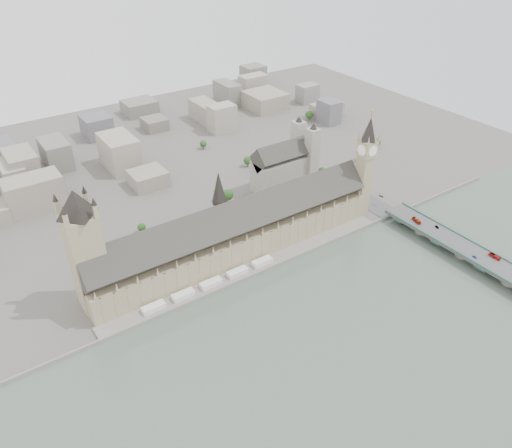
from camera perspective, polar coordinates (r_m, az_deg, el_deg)
ground at (r=426.62m, az=-0.95°, el=-4.75°), size 900.00×900.00×0.00m
river_thames at (r=340.89m, az=15.49°, el=-18.77°), size 600.00×600.00×0.00m
embankment_wall at (r=415.92m, az=0.20°, el=-5.64°), size 600.00×1.50×3.00m
river_terrace at (r=421.08m, az=-0.38°, el=-5.16°), size 270.00×15.00×2.00m
terrace_tents at (r=403.57m, az=-5.17°, el=-6.76°), size 118.00×7.00×4.00m
palace_of_westminster at (r=426.77m, az=-2.44°, el=-1.00°), size 265.00×40.73×55.44m
elizabeth_tower at (r=479.08m, az=12.43°, el=7.13°), size 17.00×17.00×107.50m
victoria_tower at (r=375.97m, az=-19.01°, el=-2.29°), size 30.00×30.00×100.00m
central_tower at (r=408.40m, az=-4.22°, el=3.06°), size 13.00×13.00×48.00m
westminster_bridge at (r=472.97m, az=21.88°, el=-2.48°), size 25.00×325.00×10.25m
bridge_parapets at (r=453.31m, az=26.44°, el=-4.53°), size 25.00×235.00×1.15m
westminster_abbey at (r=534.16m, az=3.33°, el=6.74°), size 68.00×36.00×64.00m
city_skyline_inland at (r=608.75m, az=-13.99°, el=8.59°), size 720.00×360.00×38.00m
park_trees at (r=460.41m, az=-6.13°, el=-0.64°), size 110.00×30.00×15.00m
red_bus_north at (r=486.15m, az=17.87°, el=0.38°), size 5.36×11.43×3.10m
red_bus_south at (r=462.54m, az=25.61°, el=-3.36°), size 2.49×10.28×2.86m
car_blue at (r=456.54m, az=23.73°, el=-3.45°), size 1.67×3.88×1.30m
car_silver at (r=484.26m, az=19.98°, el=-0.32°), size 2.85×4.65×1.45m
car_approach at (r=518.79m, az=14.12°, el=3.11°), size 2.90×5.57×1.54m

